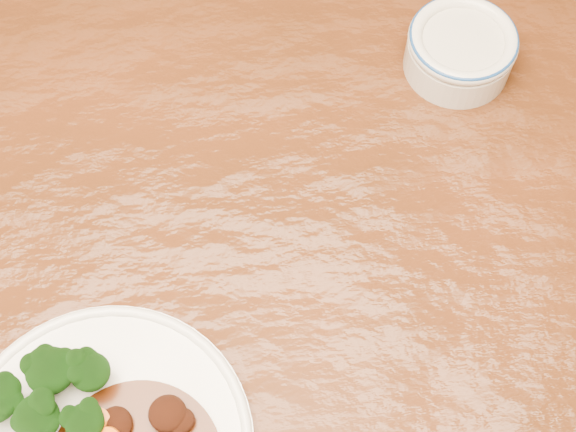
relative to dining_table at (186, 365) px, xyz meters
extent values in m
cube|color=#51230E|center=(0.00, 0.00, 0.06)|extent=(1.58, 1.05, 0.04)
cylinder|color=olive|center=(-0.07, -0.03, 0.10)|extent=(0.01, 0.01, 0.02)
ellipsoid|color=black|center=(-0.07, -0.03, 0.12)|extent=(0.03, 0.03, 0.03)
cylinder|color=olive|center=(-0.10, -0.02, 0.10)|extent=(0.01, 0.01, 0.02)
ellipsoid|color=black|center=(-0.10, -0.02, 0.12)|extent=(0.04, 0.04, 0.03)
cylinder|color=olive|center=(-0.15, -0.04, 0.10)|extent=(0.01, 0.01, 0.02)
cylinder|color=olive|center=(-0.08, -0.07, 0.10)|extent=(0.01, 0.01, 0.02)
ellipsoid|color=black|center=(-0.08, -0.07, 0.12)|extent=(0.03, 0.03, 0.03)
cylinder|color=olive|center=(-0.12, -0.06, 0.10)|extent=(0.01, 0.01, 0.02)
ellipsoid|color=black|center=(-0.12, -0.06, 0.12)|extent=(0.04, 0.04, 0.03)
ellipsoid|color=black|center=(-0.01, -0.08, 0.10)|extent=(0.03, 0.02, 0.01)
ellipsoid|color=black|center=(-0.01, -0.07, 0.11)|extent=(0.03, 0.03, 0.02)
ellipsoid|color=black|center=(-0.06, -0.07, 0.10)|extent=(0.03, 0.03, 0.01)
cylinder|color=#DB590B|center=(-0.07, -0.07, 0.11)|extent=(0.03, 0.03, 0.01)
cylinder|color=#DB590B|center=(-0.07, -0.07, 0.11)|extent=(0.03, 0.02, 0.01)
cylinder|color=beige|center=(0.34, 0.25, 0.10)|extent=(0.11, 0.11, 0.04)
cylinder|color=beige|center=(0.34, 0.25, 0.12)|extent=(0.09, 0.09, 0.01)
torus|color=beige|center=(0.34, 0.25, 0.12)|extent=(0.12, 0.12, 0.02)
torus|color=navy|center=(0.34, 0.25, 0.13)|extent=(0.11, 0.11, 0.01)
camera|label=1|loc=(0.05, -0.25, 0.78)|focal=50.00mm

